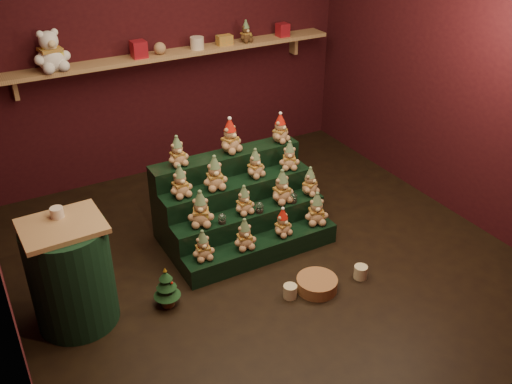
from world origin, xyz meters
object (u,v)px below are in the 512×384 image
snow_globe_c (293,198)px  wicker_basket (317,284)px  white_bear (49,45)px  mug_left (290,291)px  snow_globe_b (259,207)px  brown_bear (246,32)px  mug_right (361,272)px  side_table (71,274)px  mini_christmas_tree (167,287)px  riser_tier_front (262,250)px  snow_globe_a (222,219)px

snow_globe_c → wicker_basket: size_ratio=0.28×
white_bear → mug_left: bearing=-73.6°
snow_globe_b → brown_bear: bearing=65.1°
snow_globe_b → white_bear: bearing=125.2°
snow_globe_b → mug_right: 1.00m
side_table → mug_left: size_ratio=7.78×
mini_christmas_tree → brown_bear: brown_bear is taller
mini_christmas_tree → wicker_basket: bearing=-20.0°
riser_tier_front → mini_christmas_tree: mini_christmas_tree is taller
snow_globe_b → snow_globe_c: (0.34, 0.00, -0.00)m
snow_globe_b → snow_globe_c: bearing=0.0°
riser_tier_front → mug_left: 0.55m
mini_christmas_tree → wicker_basket: size_ratio=1.08×
snow_globe_b → wicker_basket: bearing=-81.2°
snow_globe_c → mini_christmas_tree: bearing=-166.1°
snow_globe_a → wicker_basket: size_ratio=0.27×
snow_globe_a → snow_globe_b: (0.36, 0.00, 0.00)m
snow_globe_a → wicker_basket: 0.94m
riser_tier_front → brown_bear: size_ratio=6.38×
wicker_basket → white_bear: bearing=118.4°
riser_tier_front → side_table: 1.59m
wicker_basket → brown_bear: size_ratio=1.49×
snow_globe_a → mug_left: 0.82m
mini_christmas_tree → snow_globe_b: bearing=18.4°
snow_globe_c → side_table: bearing=-175.4°
snow_globe_a → brown_bear: (1.14, 1.70, 1.02)m
riser_tier_front → brown_bear: bearing=65.4°
mini_christmas_tree → mug_left: (0.87, -0.38, -0.12)m
white_bear → brown_bear: white_bear is taller
mug_right → riser_tier_front: bearing=132.7°
wicker_basket → snow_globe_c: bearing=72.7°
mug_left → mug_right: size_ratio=0.98×
snow_globe_a → brown_bear: brown_bear is taller
side_table → snow_globe_a: bearing=5.1°
mug_right → wicker_basket: mug_right is taller
snow_globe_b → mug_left: (-0.12, -0.71, -0.35)m
brown_bear → mug_left: bearing=-121.1°
mini_christmas_tree → wicker_basket: 1.18m
white_bear → wicker_basket: bearing=-69.3°
side_table → snow_globe_c: bearing=2.7°
wicker_basket → white_bear: (-1.31, 2.43, 1.50)m
snow_globe_c → white_bear: (-1.54, 1.70, 1.15)m
snow_globe_c → side_table: (-1.96, -0.16, 0.01)m
side_table → riser_tier_front: bearing=-2.0°
brown_bear → wicker_basket: bearing=-115.9°
mini_christmas_tree → snow_globe_c: bearing=13.9°
riser_tier_front → mini_christmas_tree: size_ratio=3.98×
mini_christmas_tree → mug_left: bearing=-23.5°
riser_tier_front → snow_globe_c: (0.40, 0.16, 0.32)m
wicker_basket → brown_bear: 2.87m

